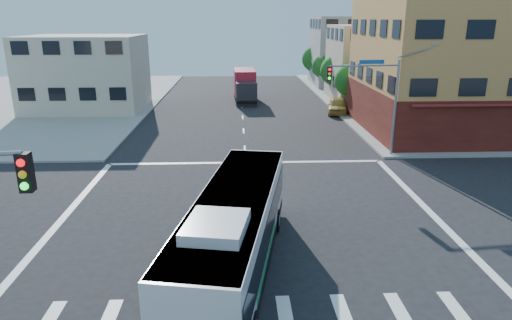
{
  "coord_description": "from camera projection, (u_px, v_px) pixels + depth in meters",
  "views": [
    {
      "loc": [
        -0.57,
        -21.16,
        9.73
      ],
      "look_at": [
        0.44,
        2.74,
        2.29
      ],
      "focal_mm": 32.0,
      "sensor_mm": 36.0,
      "label": 1
    }
  ],
  "objects": [
    {
      "name": "ground",
      "position": [
        250.0,
        219.0,
        23.1
      ],
      "size": [
        120.0,
        120.0,
        0.0
      ],
      "primitive_type": "plane",
      "color": "black",
      "rests_on": "ground"
    },
    {
      "name": "street_tree_d",
      "position": [
        315.0,
        57.0,
        71.96
      ],
      "size": [
        4.0,
        4.0,
        6.03
      ],
      "color": "#331F12",
      "rests_on": "ground"
    },
    {
      "name": "building_east_near",
      "position": [
        382.0,
        64.0,
        54.86
      ],
      "size": [
        12.06,
        10.06,
        9.0
      ],
      "color": "#C8B299",
      "rests_on": "ground"
    },
    {
      "name": "street_tree_c",
      "position": [
        325.0,
        65.0,
        64.46
      ],
      "size": [
        3.4,
        3.4,
        5.29
      ],
      "color": "#331F12",
      "rests_on": "ground"
    },
    {
      "name": "transit_bus",
      "position": [
        235.0,
        232.0,
        17.68
      ],
      "size": [
        4.87,
        12.76,
        3.7
      ],
      "rotation": [
        0.0,
        0.0,
        -0.18
      ],
      "color": "black",
      "rests_on": "ground"
    },
    {
      "name": "box_truck",
      "position": [
        245.0,
        86.0,
        55.59
      ],
      "size": [
        2.73,
        8.38,
        3.74
      ],
      "rotation": [
        0.0,
        0.0,
        0.03
      ],
      "color": "black",
      "rests_on": "ground"
    },
    {
      "name": "street_tree_b",
      "position": [
        337.0,
        69.0,
        56.74
      ],
      "size": [
        3.8,
        3.8,
        5.79
      ],
      "color": "#331F12",
      "rests_on": "ground"
    },
    {
      "name": "building_west",
      "position": [
        86.0,
        73.0,
        49.83
      ],
      "size": [
        12.06,
        10.06,
        8.0
      ],
      "color": "#BDB49D",
      "rests_on": "ground"
    },
    {
      "name": "building_east_far",
      "position": [
        354.0,
        52.0,
        68.07
      ],
      "size": [
        12.06,
        10.06,
        10.0
      ],
      "color": "#A6A5A0",
      "rests_on": "ground"
    },
    {
      "name": "corner_building_ne",
      "position": [
        472.0,
        64.0,
        39.79
      ],
      "size": [
        18.1,
        15.44,
        14.0
      ],
      "color": "#BF8544",
      "rests_on": "ground"
    },
    {
      "name": "parked_car",
      "position": [
        337.0,
        105.0,
        48.69
      ],
      "size": [
        2.92,
        5.21,
        1.67
      ],
      "primitive_type": "imported",
      "rotation": [
        0.0,
        0.0,
        -0.2
      ],
      "color": "gold",
      "rests_on": "ground"
    },
    {
      "name": "signal_mast_ne",
      "position": [
        374.0,
        89.0,
        32.12
      ],
      "size": [
        7.91,
        1.13,
        8.07
      ],
      "color": "gray",
      "rests_on": "ground"
    },
    {
      "name": "street_tree_a",
      "position": [
        352.0,
        78.0,
        49.15
      ],
      "size": [
        3.6,
        3.6,
        5.53
      ],
      "color": "#331F12",
      "rests_on": "ground"
    }
  ]
}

